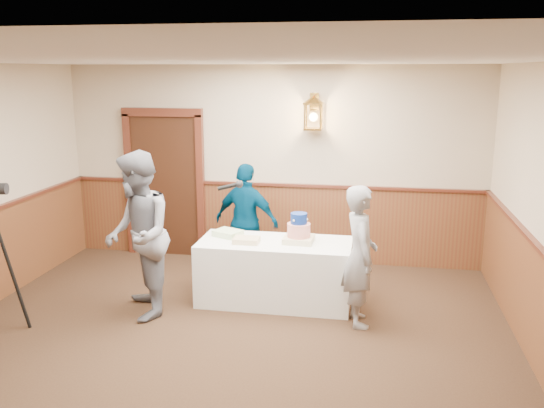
{
  "coord_description": "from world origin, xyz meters",
  "views": [
    {
      "loc": [
        1.42,
        -4.51,
        2.72
      ],
      "look_at": [
        0.32,
        1.7,
        1.25
      ],
      "focal_mm": 38.0,
      "sensor_mm": 36.0,
      "label": 1
    }
  ],
  "objects": [
    {
      "name": "baker",
      "position": [
        1.32,
        1.45,
        0.77
      ],
      "size": [
        0.49,
        0.63,
        1.55
      ],
      "primitive_type": "imported",
      "rotation": [
        0.0,
        0.0,
        1.8
      ],
      "color": "gray",
      "rests_on": "ground"
    },
    {
      "name": "interviewer",
      "position": [
        -1.1,
        1.24,
        0.94
      ],
      "size": [
        1.63,
        1.13,
        1.88
      ],
      "rotation": [
        0.0,
        0.0,
        -1.12
      ],
      "color": "slate",
      "rests_on": "ground"
    },
    {
      "name": "tiered_cake",
      "position": [
        0.6,
        1.93,
        0.89
      ],
      "size": [
        0.35,
        0.35,
        0.35
      ],
      "rotation": [
        0.0,
        0.0,
        -0.05
      ],
      "color": "beige",
      "rests_on": "display_table"
    },
    {
      "name": "assistant_p",
      "position": [
        -0.19,
        2.65,
        0.77
      ],
      "size": [
        0.97,
        0.61,
        1.54
      ],
      "primitive_type": "imported",
      "rotation": [
        0.0,
        0.0,
        2.87
      ],
      "color": "#002D4A",
      "rests_on": "ground"
    },
    {
      "name": "ground",
      "position": [
        0.0,
        0.0,
        0.0
      ],
      "size": [
        7.0,
        7.0,
        0.0
      ],
      "primitive_type": "plane",
      "color": "#311E13",
      "rests_on": "ground"
    },
    {
      "name": "sheet_cake_green",
      "position": [
        -0.28,
        2.02,
        0.79
      ],
      "size": [
        0.39,
        0.36,
        0.07
      ],
      "primitive_type": "cube",
      "rotation": [
        0.0,
        0.0,
        -0.42
      ],
      "color": "#BDE29F",
      "rests_on": "display_table"
    },
    {
      "name": "room_shell",
      "position": [
        -0.05,
        0.45,
        1.52
      ],
      "size": [
        6.02,
        7.02,
        2.81
      ],
      "color": "tan",
      "rests_on": "ground"
    },
    {
      "name": "display_table",
      "position": [
        0.32,
        1.9,
        0.38
      ],
      "size": [
        1.8,
        0.8,
        0.75
      ],
      "primitive_type": "cube",
      "color": "white",
      "rests_on": "ground"
    },
    {
      "name": "sheet_cake_yellow",
      "position": [
        -0.0,
        1.79,
        0.78
      ],
      "size": [
        0.3,
        0.23,
        0.06
      ],
      "primitive_type": "cube",
      "rotation": [
        0.0,
        0.0,
        0.0
      ],
      "color": "tan",
      "rests_on": "display_table"
    }
  ]
}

